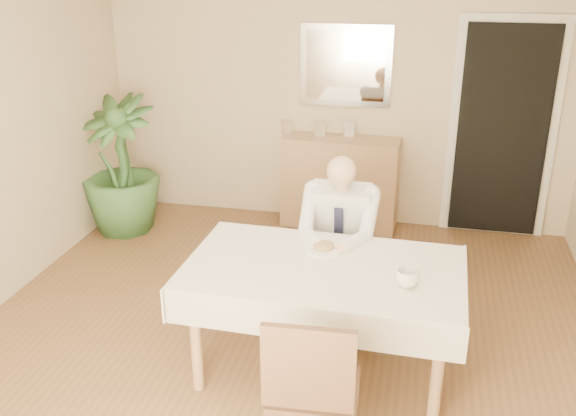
% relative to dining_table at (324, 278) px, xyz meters
% --- Properties ---
extents(room, '(5.00, 5.02, 2.60)m').
position_rel_dining_table_xyz_m(room, '(-0.32, 0.06, 0.63)').
color(room, brown).
rests_on(room, ground).
extents(doorway, '(0.96, 0.07, 2.10)m').
position_rel_dining_table_xyz_m(doorway, '(1.23, 2.52, 0.33)').
color(doorway, white).
rests_on(doorway, ground).
extents(mirror, '(0.86, 0.04, 0.76)m').
position_rel_dining_table_xyz_m(mirror, '(-0.23, 2.53, 0.88)').
color(mirror, silver).
rests_on(mirror, room).
extents(dining_table, '(1.74, 1.06, 0.75)m').
position_rel_dining_table_xyz_m(dining_table, '(0.00, 0.00, 0.00)').
color(dining_table, '#A57853').
rests_on(dining_table, ground).
extents(chair_far, '(0.50, 0.50, 0.94)m').
position_rel_dining_table_xyz_m(chair_far, '(0.00, 0.89, -0.14)').
color(chair_far, '#442A1A').
rests_on(chair_far, ground).
extents(chair_near, '(0.48, 0.48, 0.95)m').
position_rel_dining_table_xyz_m(chair_near, '(0.09, -0.90, -0.13)').
color(chair_near, '#442A1A').
rests_on(chair_near, ground).
extents(seated_man, '(0.48, 0.72, 1.24)m').
position_rel_dining_table_xyz_m(seated_man, '(-0.00, 0.59, 0.02)').
color(seated_man, white).
rests_on(seated_man, ground).
extents(plate, '(0.26, 0.26, 0.02)m').
position_rel_dining_table_xyz_m(plate, '(-0.04, 0.22, 0.09)').
color(plate, white).
rests_on(plate, dining_table).
extents(food, '(0.14, 0.14, 0.06)m').
position_rel_dining_table_xyz_m(food, '(-0.04, 0.22, 0.11)').
color(food, olive).
rests_on(food, dining_table).
extents(knife, '(0.01, 0.13, 0.01)m').
position_rel_dining_table_xyz_m(knife, '(0.00, 0.16, 0.11)').
color(knife, silver).
rests_on(knife, dining_table).
extents(fork, '(0.01, 0.13, 0.01)m').
position_rel_dining_table_xyz_m(fork, '(-0.08, 0.16, 0.11)').
color(fork, silver).
rests_on(fork, dining_table).
extents(coffee_mug, '(0.15, 0.15, 0.10)m').
position_rel_dining_table_xyz_m(coffee_mug, '(0.51, -0.15, 0.14)').
color(coffee_mug, white).
rests_on(coffee_mug, dining_table).
extents(sideboard, '(1.13, 0.43, 0.89)m').
position_rel_dining_table_xyz_m(sideboard, '(-0.23, 2.38, -0.22)').
color(sideboard, '#A57853').
rests_on(sideboard, ground).
extents(photo_frame_left, '(0.10, 0.02, 0.14)m').
position_rel_dining_table_xyz_m(photo_frame_left, '(-0.77, 2.41, 0.29)').
color(photo_frame_left, silver).
rests_on(photo_frame_left, sideboard).
extents(photo_frame_center, '(0.10, 0.02, 0.14)m').
position_rel_dining_table_xyz_m(photo_frame_center, '(-0.44, 2.41, 0.29)').
color(photo_frame_center, silver).
rests_on(photo_frame_center, sideboard).
extents(photo_frame_right, '(0.10, 0.02, 0.14)m').
position_rel_dining_table_xyz_m(photo_frame_right, '(-0.17, 2.46, 0.29)').
color(photo_frame_right, silver).
rests_on(photo_frame_right, sideboard).
extents(potted_palm, '(0.88, 0.88, 1.32)m').
position_rel_dining_table_xyz_m(potted_palm, '(-2.26, 1.82, -0.01)').
color(potted_palm, '#2D5527').
rests_on(potted_palm, ground).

